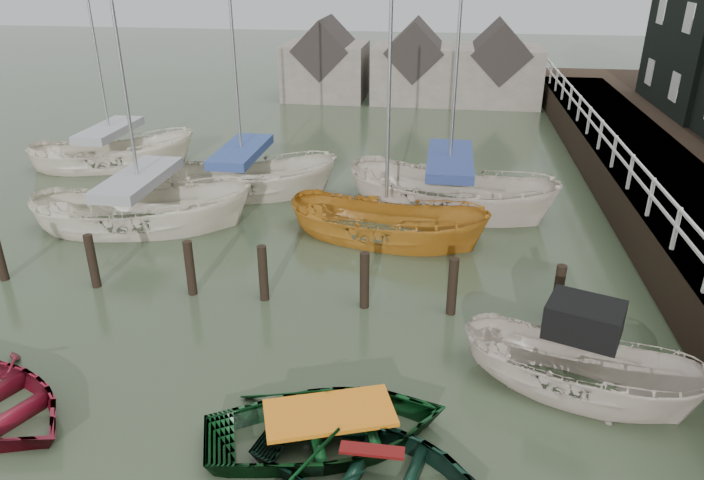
% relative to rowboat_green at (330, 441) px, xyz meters
% --- Properties ---
extents(ground, '(120.00, 120.00, 0.00)m').
position_rel_rowboat_green_xyz_m(ground, '(-1.20, 1.50, 0.00)').
color(ground, '#303D27').
rests_on(ground, ground).
extents(pier, '(3.04, 32.00, 2.70)m').
position_rel_rowboat_green_xyz_m(pier, '(8.28, 11.50, 0.71)').
color(pier, black).
rests_on(pier, ground).
extents(mooring_pilings, '(13.72, 0.22, 1.80)m').
position_rel_rowboat_green_xyz_m(mooring_pilings, '(-2.31, 4.50, 0.50)').
color(mooring_pilings, black).
rests_on(mooring_pilings, ground).
extents(far_sheds, '(14.00, 4.08, 4.39)m').
position_rel_rowboat_green_xyz_m(far_sheds, '(-0.37, 27.50, 1.86)').
color(far_sheds, '#665B51').
rests_on(far_sheds, ground).
extents(rowboat_green, '(4.88, 4.17, 0.85)m').
position_rel_rowboat_green_xyz_m(rowboat_green, '(0.00, 0.00, 0.00)').
color(rowboat_green, black).
rests_on(rowboat_green, ground).
extents(rowboat_dkgreen, '(4.34, 3.54, 0.79)m').
position_rel_rowboat_green_xyz_m(rowboat_dkgreen, '(0.80, -0.74, 0.00)').
color(rowboat_dkgreen, black).
rests_on(rowboat_dkgreen, ground).
extents(motorboat, '(4.76, 3.14, 2.65)m').
position_rel_rowboat_green_xyz_m(motorboat, '(4.33, 1.99, 0.09)').
color(motorboat, beige).
rests_on(motorboat, ground).
extents(sailboat_a, '(6.93, 3.73, 10.48)m').
position_rel_rowboat_green_xyz_m(sailboat_a, '(-7.19, 8.23, 0.06)').
color(sailboat_a, beige).
rests_on(sailboat_a, ground).
extents(sailboat_b, '(6.77, 3.59, 11.05)m').
position_rel_rowboat_green_xyz_m(sailboat_b, '(-5.09, 11.49, 0.06)').
color(sailboat_b, beige).
rests_on(sailboat_b, ground).
extents(sailboat_c, '(6.29, 3.50, 10.51)m').
position_rel_rowboat_green_xyz_m(sailboat_c, '(0.10, 8.47, 0.01)').
color(sailboat_c, '#B57421').
rests_on(sailboat_c, ground).
extents(sailboat_d, '(7.50, 4.95, 11.90)m').
position_rel_rowboat_green_xyz_m(sailboat_d, '(1.85, 11.10, 0.06)').
color(sailboat_d, beige).
rests_on(sailboat_d, ground).
extents(sailboat_e, '(6.59, 4.40, 9.62)m').
position_rel_rowboat_green_xyz_m(sailboat_e, '(-10.99, 13.67, 0.06)').
color(sailboat_e, beige).
rests_on(sailboat_e, ground).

